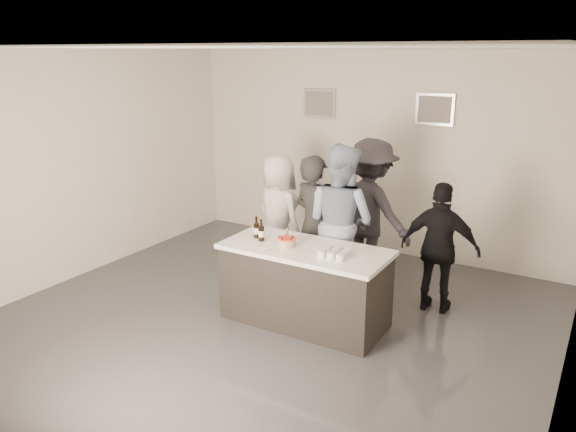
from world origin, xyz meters
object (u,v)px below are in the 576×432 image
object	(u,v)px
bar_counter	(305,285)
person_main_blue	(340,222)
person_guest_left	(278,215)
person_guest_right	(440,248)
beer_bottle_a	(256,227)
beer_bottle_b	(261,230)
person_main_black	(314,226)
person_guest_back	(370,211)
cake	(286,243)

from	to	relation	value
bar_counter	person_main_blue	xyz separation A→B (m)	(0.02, 0.85, 0.52)
person_guest_left	person_guest_right	distance (m)	2.23
beer_bottle_a	beer_bottle_b	world-z (taller)	same
beer_bottle_a	person_main_black	xyz separation A→B (m)	(0.34, 0.78, -0.14)
beer_bottle_a	beer_bottle_b	size ratio (longest dim) A/B	1.00
person_main_blue	person_guest_left	world-z (taller)	person_main_blue
bar_counter	person_main_black	world-z (taller)	person_main_black
bar_counter	person_guest_back	distance (m)	1.64
beer_bottle_a	person_main_blue	size ratio (longest dim) A/B	0.13
beer_bottle_a	person_guest_left	bearing A→B (deg)	109.20
person_main_black	person_guest_left	xyz separation A→B (m)	(-0.72, 0.33, -0.06)
bar_counter	beer_bottle_a	world-z (taller)	beer_bottle_a
beer_bottle_b	person_main_black	size ratio (longest dim) A/B	0.15
person_main_blue	person_guest_back	bearing A→B (deg)	-82.78
cake	beer_bottle_b	xyz separation A→B (m)	(-0.33, 0.01, 0.09)
cake	person_main_black	size ratio (longest dim) A/B	0.12
cake	person_guest_right	distance (m)	1.81
person_guest_back	person_guest_right	bearing A→B (deg)	171.61
cake	beer_bottle_a	distance (m)	0.46
cake	beer_bottle_b	size ratio (longest dim) A/B	0.81
bar_counter	person_guest_right	bearing A→B (deg)	41.90
beer_bottle_a	beer_bottle_b	distance (m)	0.13
beer_bottle_b	person_main_blue	world-z (taller)	person_main_blue
beer_bottle_a	person_guest_right	size ratio (longest dim) A/B	0.17
beer_bottle_a	cake	bearing A→B (deg)	-9.08
beer_bottle_b	person_guest_back	distance (m)	1.74
person_main_black	person_guest_right	world-z (taller)	person_main_black
cake	person_main_black	xyz separation A→B (m)	(-0.11, 0.85, -0.05)
person_guest_left	person_guest_right	world-z (taller)	person_guest_left
cake	person_guest_right	world-z (taller)	person_guest_right
person_main_black	cake	bearing A→B (deg)	118.88
person_main_black	person_guest_left	distance (m)	0.79
cake	person_guest_back	distance (m)	1.66
person_main_black	beer_bottle_b	bearing A→B (deg)	96.52
bar_counter	person_main_blue	size ratio (longest dim) A/B	0.96
bar_counter	person_main_black	xyz separation A→B (m)	(-0.31, 0.78, 0.44)
cake	person_main_black	distance (m)	0.86
beer_bottle_b	person_guest_left	world-z (taller)	person_guest_left
person_guest_back	beer_bottle_b	bearing A→B (deg)	84.17
bar_counter	beer_bottle_b	size ratio (longest dim) A/B	7.15
cake	person_main_blue	size ratio (longest dim) A/B	0.11
cake	person_guest_back	bearing A→B (deg)	79.15
cake	person_main_blue	world-z (taller)	person_main_blue
beer_bottle_a	person_main_black	distance (m)	0.86
person_guest_left	person_guest_back	size ratio (longest dim) A/B	0.87
bar_counter	cake	distance (m)	0.53
beer_bottle_a	person_guest_left	distance (m)	1.19
cake	beer_bottle_a	bearing A→B (deg)	170.92
bar_counter	beer_bottle_b	xyz separation A→B (m)	(-0.54, -0.06, 0.58)
cake	person_main_blue	distance (m)	0.94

